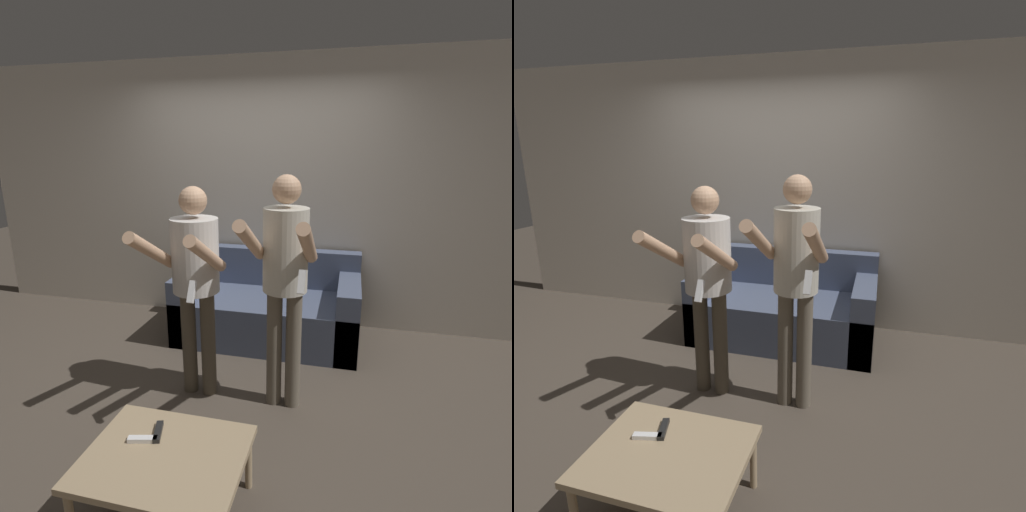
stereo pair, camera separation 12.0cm
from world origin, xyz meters
TOP-DOWN VIEW (x-y plane):
  - ground_plane at (0.00, 0.00)m, footprint 14.00×14.00m
  - wall_back at (0.00, 1.53)m, footprint 6.40×0.06m
  - couch at (0.21, 1.06)m, footprint 1.73×0.88m
  - person_standing_left at (-0.11, -0.00)m, footprint 0.46×0.75m
  - person_standing_right at (0.54, -0.00)m, footprint 0.43×0.72m
  - coffee_table at (0.13, -1.05)m, footprint 0.79×0.62m
  - remote_near at (-0.02, -0.99)m, footprint 0.15×0.07m
  - remote_far at (0.03, -0.92)m, footprint 0.08×0.15m

SIDE VIEW (x-z plane):
  - ground_plane at x=0.00m, z-range 0.00..0.00m
  - couch at x=0.21m, z-range -0.13..0.70m
  - coffee_table at x=0.13m, z-range 0.15..0.53m
  - remote_near at x=-0.02m, z-range 0.38..0.40m
  - remote_far at x=0.03m, z-range 0.38..0.40m
  - person_standing_left at x=-0.11m, z-range 0.20..1.78m
  - person_standing_right at x=0.54m, z-range 0.20..1.87m
  - wall_back at x=0.00m, z-range 0.00..2.70m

